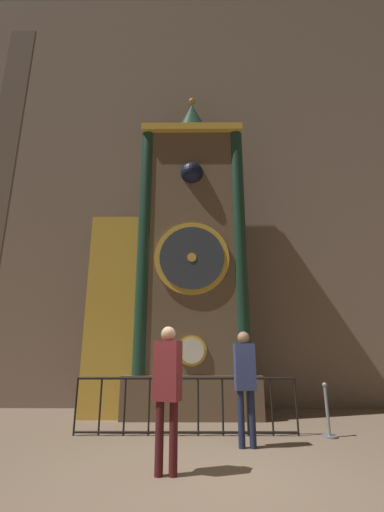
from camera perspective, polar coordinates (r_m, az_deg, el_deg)
ground_plane at (r=4.91m, az=3.03°, el=-33.40°), size 28.00×28.00×0.00m
cathedral_back_wall at (r=11.76m, az=0.82°, el=13.91°), size 24.00×0.32×14.61m
clock_tower at (r=9.22m, az=-2.27°, el=-1.92°), size 4.24×1.77×9.13m
railing_fence at (r=7.01m, az=-1.02°, el=-23.27°), size 4.19×0.05×1.03m
visitor_near at (r=4.86m, az=-4.12°, el=-20.28°), size 0.39×0.32×1.83m
visitor_far at (r=6.18m, az=8.82°, el=-19.08°), size 0.35×0.24×1.83m
stanchion_post at (r=7.37m, az=21.72°, el=-23.99°), size 0.28×0.28×0.94m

